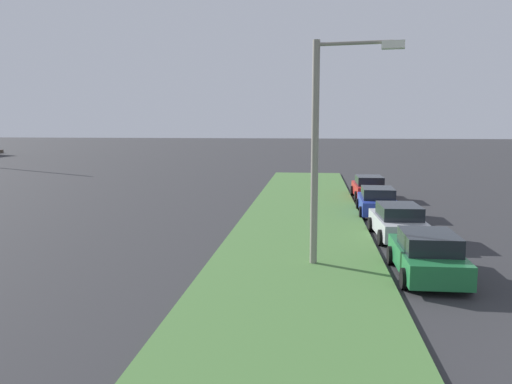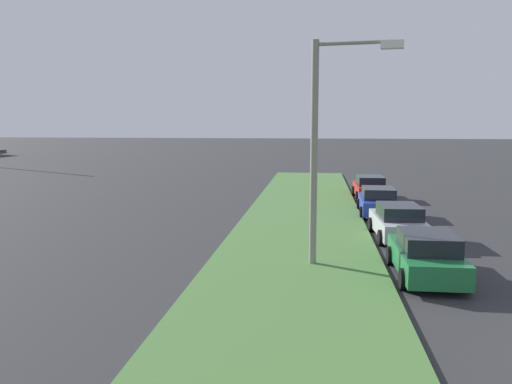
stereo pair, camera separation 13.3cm
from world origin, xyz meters
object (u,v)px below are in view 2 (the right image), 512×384
Objects in this scene: parked_car_green at (426,255)px; parked_car_silver at (398,222)px; parked_car_red at (370,188)px; parked_car_blue at (378,202)px; streetlight at (325,137)px.

parked_car_green and parked_car_silver have the same top height.
parked_car_red is (11.67, 0.02, 0.00)m from parked_car_silver.
streetlight reaches higher than parked_car_blue.
parked_car_silver is at bearing -33.90° from streetlight.
parked_car_silver is at bearing 178.94° from parked_car_red.
streetlight reaches higher than parked_car_red.
parked_car_silver is (5.56, 0.04, 0.00)m from parked_car_green.
parked_car_red is at bearing -0.42° from parked_car_blue.
parked_car_red is 0.58× the size of streetlight.
parked_car_blue is 0.58× the size of streetlight.
streetlight is at bearing 143.64° from parked_car_silver.
parked_car_green is 0.99× the size of parked_car_blue.
streetlight is at bearing 167.95° from parked_car_red.
parked_car_green is 17.23m from parked_car_red.
parked_car_silver is 1.01× the size of parked_car_red.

